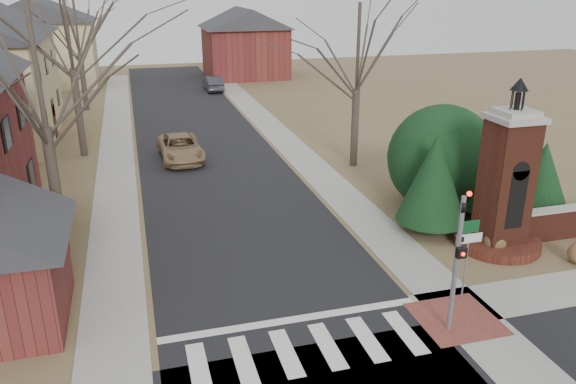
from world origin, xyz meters
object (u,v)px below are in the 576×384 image
object	(u,v)px
sign_post	(468,244)
pickup_truck	(181,148)
brick_gate_monument	(504,194)
traffic_signal_pole	(458,251)
distant_car	(213,83)

from	to	relation	value
sign_post	pickup_truck	bearing A→B (deg)	112.17
sign_post	brick_gate_monument	xyz separation A→B (m)	(3.41, 3.01, 0.22)
traffic_signal_pole	pickup_truck	bearing A→B (deg)	107.19
pickup_truck	distant_car	size ratio (longest dim) A/B	1.20
traffic_signal_pole	distant_car	world-z (taller)	traffic_signal_pole
sign_post	distant_car	size ratio (longest dim) A/B	0.67
traffic_signal_pole	sign_post	distance (m)	2.02
distant_car	pickup_truck	bearing A→B (deg)	75.71
distant_car	sign_post	bearing A→B (deg)	92.49
sign_post	distant_car	bearing A→B (deg)	93.26
sign_post	brick_gate_monument	distance (m)	4.55
brick_gate_monument	pickup_truck	world-z (taller)	brick_gate_monument
distant_car	traffic_signal_pole	bearing A→B (deg)	90.52
sign_post	distant_car	distance (m)	38.53
traffic_signal_pole	distant_car	size ratio (longest dim) A/B	1.09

